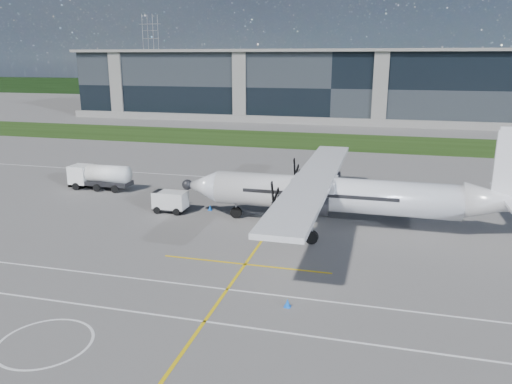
% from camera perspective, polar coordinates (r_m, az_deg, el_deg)
% --- Properties ---
extents(ground, '(400.00, 400.00, 0.00)m').
position_cam_1_polar(ground, '(78.85, 5.89, 4.94)').
color(ground, slate).
rests_on(ground, ground).
extents(grass_strip, '(400.00, 18.00, 0.04)m').
position_cam_1_polar(grass_strip, '(86.65, 6.73, 5.85)').
color(grass_strip, '#1B350E').
rests_on(grass_strip, ground).
extents(terminal_building, '(120.00, 20.00, 15.00)m').
position_cam_1_polar(terminal_building, '(117.49, 9.13, 11.85)').
color(terminal_building, black).
rests_on(terminal_building, ground).
extents(tree_line, '(400.00, 6.00, 6.00)m').
position_cam_1_polar(tree_line, '(177.44, 11.11, 11.35)').
color(tree_line, black).
rests_on(tree_line, ground).
extents(pylon_west, '(9.00, 4.60, 30.00)m').
position_cam_1_polar(pylon_west, '(208.10, -11.86, 15.14)').
color(pylon_west, gray).
rests_on(pylon_west, ground).
extents(yellow_taxiway_centerline, '(0.20, 70.00, 0.01)m').
position_cam_1_polar(yellow_taxiway_centerline, '(49.52, 3.85, -1.12)').
color(yellow_taxiway_centerline, yellow).
rests_on(yellow_taxiway_centerline, ground).
extents(white_lane_line, '(90.00, 0.15, 0.01)m').
position_cam_1_polar(white_lane_line, '(29.12, -11.60, -13.55)').
color(white_lane_line, white).
rests_on(white_lane_line, ground).
extents(turboprop_aircraft, '(28.73, 29.80, 8.94)m').
position_cam_1_polar(turboprop_aircraft, '(41.62, 10.37, 1.88)').
color(turboprop_aircraft, white).
rests_on(turboprop_aircraft, ground).
extents(fuel_tanker_truck, '(7.17, 2.33, 2.69)m').
position_cam_1_polar(fuel_tanker_truck, '(56.67, -17.80, 1.67)').
color(fuel_tanker_truck, white).
rests_on(fuel_tanker_truck, ground).
extents(baggage_tug, '(3.21, 1.93, 1.93)m').
position_cam_1_polar(baggage_tug, '(46.66, -9.76, -1.10)').
color(baggage_tug, silver).
rests_on(baggage_tug, ground).
extents(ground_crew_person, '(0.82, 0.93, 1.91)m').
position_cam_1_polar(ground_crew_person, '(48.27, -8.98, -0.53)').
color(ground_crew_person, '#F25907').
rests_on(ground_crew_person, ground).
extents(safety_cone_fwd, '(0.36, 0.36, 0.50)m').
position_cam_1_polar(safety_cone_fwd, '(46.98, -9.80, -1.90)').
color(safety_cone_fwd, blue).
rests_on(safety_cone_fwd, ground).
extents(safety_cone_stbdwing, '(0.36, 0.36, 0.50)m').
position_cam_1_polar(safety_cone_stbdwing, '(57.67, 9.57, 1.29)').
color(safety_cone_stbdwing, blue).
rests_on(safety_cone_stbdwing, ground).
extents(safety_cone_portwing, '(0.36, 0.36, 0.50)m').
position_cam_1_polar(safety_cone_portwing, '(29.27, 3.62, -12.54)').
color(safety_cone_portwing, blue).
rests_on(safety_cone_portwing, ground).
extents(safety_cone_nose_stbd, '(0.36, 0.36, 0.50)m').
position_cam_1_polar(safety_cone_nose_stbd, '(46.82, -5.26, -1.80)').
color(safety_cone_nose_stbd, blue).
rests_on(safety_cone_nose_stbd, ground).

